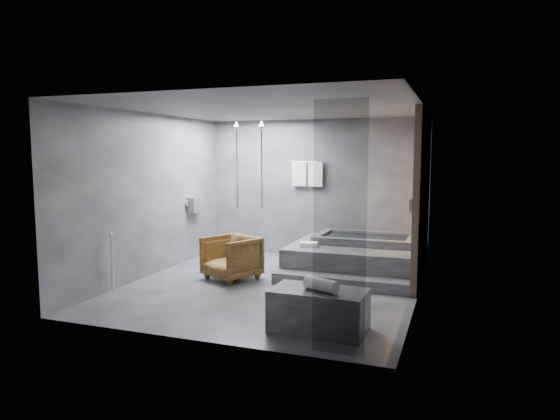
% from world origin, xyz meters
% --- Properties ---
extents(room, '(5.00, 5.04, 2.82)m').
position_xyz_m(room, '(0.40, 0.24, 1.73)').
color(room, '#303032').
rests_on(room, ground).
extents(tub_deck, '(2.20, 2.00, 0.50)m').
position_xyz_m(tub_deck, '(1.05, 1.45, 0.25)').
color(tub_deck, '#353538').
rests_on(tub_deck, ground).
extents(tub_step, '(2.20, 0.36, 0.18)m').
position_xyz_m(tub_step, '(1.05, 0.27, 0.09)').
color(tub_step, '#353538').
rests_on(tub_step, ground).
extents(concrete_bench, '(1.14, 0.65, 0.51)m').
position_xyz_m(concrete_bench, '(1.25, -1.73, 0.25)').
color(concrete_bench, '#2C2C2F').
rests_on(concrete_bench, ground).
extents(driftwood_chair, '(1.05, 1.06, 0.73)m').
position_xyz_m(driftwood_chair, '(-0.81, 0.19, 0.37)').
color(driftwood_chair, '#402810').
rests_on(driftwood_chair, ground).
extents(rolled_towel, '(0.45, 0.31, 0.15)m').
position_xyz_m(rolled_towel, '(1.29, -1.78, 0.58)').
color(rolled_towel, white).
rests_on(rolled_towel, concrete_bench).
extents(deck_towel, '(0.34, 0.27, 0.08)m').
position_xyz_m(deck_towel, '(0.34, 0.89, 0.54)').
color(deck_towel, white).
rests_on(deck_towel, tub_deck).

